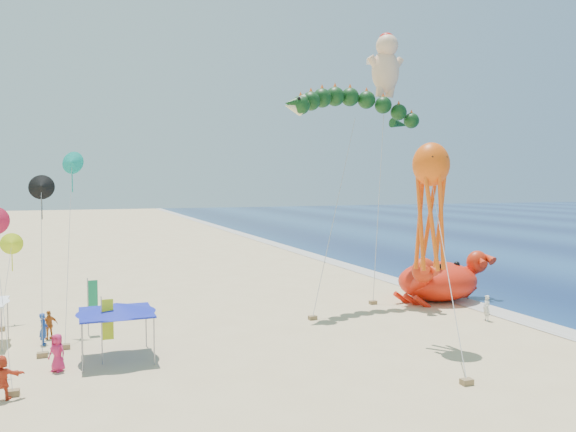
# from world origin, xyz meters

# --- Properties ---
(ground) EXTENTS (320.00, 320.00, 0.00)m
(ground) POSITION_xyz_m (0.00, 0.00, 0.00)
(ground) COLOR #D1B784
(ground) RESTS_ON ground
(foam_strip) EXTENTS (320.00, 320.00, 0.00)m
(foam_strip) POSITION_xyz_m (12.00, 0.00, 0.01)
(foam_strip) COLOR silver
(foam_strip) RESTS_ON ground
(crab_inflatable) EXTENTS (7.92, 6.38, 3.47)m
(crab_inflatable) POSITION_xyz_m (10.57, 4.65, 1.53)
(crab_inflatable) COLOR red
(crab_inflatable) RESTS_ON ground
(dragon_kite) EXTENTS (11.32, 5.78, 14.67)m
(dragon_kite) POSITION_xyz_m (4.37, 6.12, 13.43)
(dragon_kite) COLOR black
(dragon_kite) RESTS_ON ground
(cherub_kite) EXTENTS (3.36, 3.15, 19.28)m
(cherub_kite) POSITION_xyz_m (7.64, 7.33, 17.08)
(cherub_kite) COLOR #F6C096
(cherub_kite) RESTS_ON ground
(octopus_kite) EXTENTS (3.24, 6.64, 10.52)m
(octopus_kite) POSITION_xyz_m (3.49, -4.30, 7.74)
(octopus_kite) COLOR #F7560D
(octopus_kite) RESTS_ON ground
(canopy_blue) EXTENTS (3.70, 3.70, 2.71)m
(canopy_blue) POSITION_xyz_m (-11.94, -0.98, 2.44)
(canopy_blue) COLOR gray
(canopy_blue) RESTS_ON ground
(feather_flags) EXTENTS (8.65, 7.56, 3.20)m
(feather_flags) POSITION_xyz_m (-15.89, 0.17, 2.01)
(feather_flags) COLOR gray
(feather_flags) RESTS_ON ground
(beachgoers) EXTENTS (27.32, 9.27, 1.77)m
(beachgoers) POSITION_xyz_m (-13.22, -1.67, 0.85)
(beachgoers) COLOR silver
(beachgoers) RESTS_ON ground
(small_kites) EXTENTS (7.48, 12.90, 10.27)m
(small_kites) POSITION_xyz_m (-16.62, 3.56, 6.46)
(small_kites) COLOR #D5ED1A
(small_kites) RESTS_ON ground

